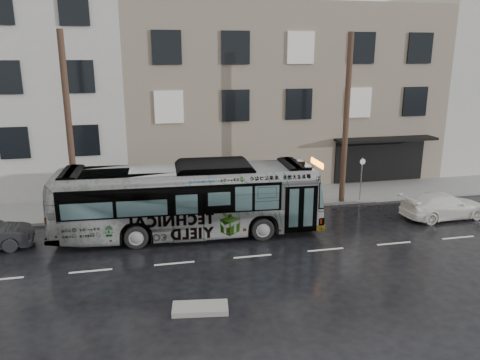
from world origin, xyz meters
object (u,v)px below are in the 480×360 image
Objects in this scene: bus at (189,200)px; white_sedan at (444,205)px; sign_post at (361,179)px; utility_pole_rear at (69,129)px; utility_pole_front at (346,120)px.

white_sedan is (12.84, -0.43, -1.03)m from bus.
utility_pole_rear is at bearing 180.00° from sign_post.
sign_post is at bearing 0.00° from utility_pole_front.
utility_pole_rear is at bearing 180.00° from utility_pole_front.
utility_pole_rear is at bearing 76.92° from white_sedan.
utility_pole_front is 14.00m from utility_pole_rear.
white_sedan is (2.97, -3.24, -0.71)m from sign_post.
sign_post is at bearing 39.63° from white_sedan.
white_sedan is at bearing -10.16° from utility_pole_rear.
sign_post reaches higher than white_sedan.
utility_pole_rear is 3.75× the size of sign_post.
utility_pole_front is 3.75× the size of sign_post.
utility_pole_front is at bearing 48.59° from white_sedan.
white_sedan is at bearing -38.50° from utility_pole_front.
utility_pole_front is 0.75× the size of bus.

